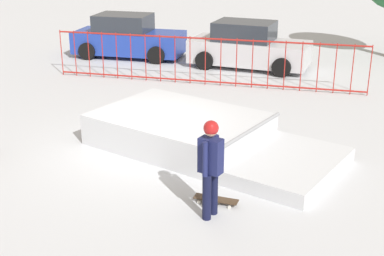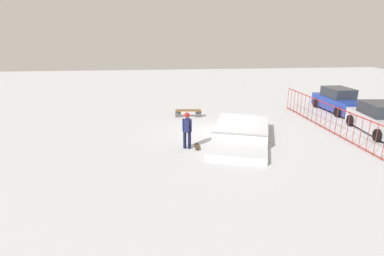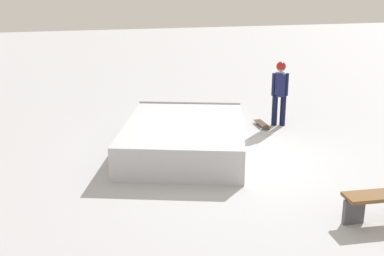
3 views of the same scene
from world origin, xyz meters
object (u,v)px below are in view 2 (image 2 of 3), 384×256
Objects in this scene: skateboard at (197,146)px; park_bench at (188,112)px; skate_ramp at (241,133)px; skater at (187,128)px; parked_car_silver at (380,120)px; parked_car_blue at (338,101)px.

skateboard is 0.49× the size of park_bench.
skater is at bearing -51.44° from skate_ramp.
skateboard is 0.19× the size of parked_car_silver.
skater is 5.54m from park_bench.
skater reaches higher than skate_ramp.
skateboard is at bearing -72.26° from skater.
skater is at bearing 94.50° from skateboard.
parked_car_silver is at bearing -66.39° from skater.
parked_car_silver is at bearing -79.36° from skateboard.
parked_car_blue is at bearing -179.47° from parked_car_silver.
park_bench is 0.40× the size of parked_car_blue.
skateboard is at bearing -62.07° from parked_car_blue.
parked_car_blue is (-0.42, 10.33, 0.37)m from park_bench.
park_bench is (-4.48, -2.26, 0.04)m from skate_ramp.
parked_car_silver is (-1.21, 10.46, -0.28)m from skater.
skate_ramp is 7.34× the size of skateboard.
skateboard is 5.47m from park_bench.
skater reaches higher than park_bench.
skate_ramp is 9.45m from parked_car_blue.
parked_car_blue reaches higher than skate_ramp.
skate_ramp is at bearing -82.46° from parked_car_silver.
parked_car_silver is at bearing 110.84° from skate_ramp.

